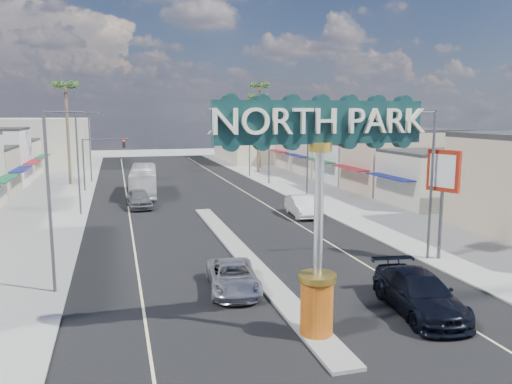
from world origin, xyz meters
TOP-DOWN VIEW (x-y plane):
  - ground at (0.00, 30.00)m, footprint 160.00×160.00m
  - road at (0.00, 30.00)m, footprint 20.00×120.00m
  - median_island at (0.00, 14.00)m, footprint 1.30×30.00m
  - sidewalk_left at (-14.00, 30.00)m, footprint 8.00×120.00m
  - sidewalk_right at (14.00, 30.00)m, footprint 8.00×120.00m
  - storefront_row_right at (24.00, 43.00)m, footprint 12.00×42.00m
  - backdrop_far_left at (-22.00, 75.00)m, footprint 20.00×20.00m
  - backdrop_far_right at (22.00, 75.00)m, footprint 20.00×20.00m
  - gateway_sign at (0.00, 1.98)m, footprint 8.20×1.50m
  - traffic_signal_left at (-9.18, 43.99)m, footprint 5.09×0.45m
  - traffic_signal_right at (9.18, 43.99)m, footprint 5.09×0.45m
  - streetlight_l_near at (-10.43, 10.00)m, footprint 2.03×0.22m
  - streetlight_l_mid at (-10.43, 30.00)m, footprint 2.03×0.22m
  - streetlight_l_far at (-10.43, 52.00)m, footprint 2.03×0.22m
  - streetlight_r_near at (10.43, 10.00)m, footprint 2.03×0.22m
  - streetlight_r_mid at (10.43, 30.00)m, footprint 2.03×0.22m
  - streetlight_r_far at (10.43, 52.00)m, footprint 2.03×0.22m
  - palm_left_far at (-13.00, 50.00)m, footprint 2.60×2.60m
  - palm_right_mid at (13.00, 56.00)m, footprint 2.60×2.60m
  - palm_right_far at (15.00, 62.00)m, footprint 2.60×2.60m
  - suv_left at (-2.00, 8.04)m, footprint 2.94×5.42m
  - suv_right at (5.38, 3.10)m, footprint 3.25×6.44m
  - car_parked_left at (-5.50, 32.13)m, footprint 2.45×5.33m
  - car_parked_right at (7.94, 24.42)m, footprint 2.29×5.43m
  - city_bus at (-4.65, 39.74)m, footprint 3.46×11.58m
  - bank_pylon_sign at (11.22, 9.78)m, footprint 1.04×2.00m

SIDE VIEW (x-z plane):
  - ground at x=0.00m, z-range 0.00..0.00m
  - road at x=0.00m, z-range 0.00..0.01m
  - sidewalk_left at x=-14.00m, z-range 0.00..0.12m
  - sidewalk_right at x=14.00m, z-range 0.00..0.12m
  - median_island at x=0.00m, z-range 0.00..0.16m
  - suv_left at x=-2.00m, z-range 0.00..1.44m
  - car_parked_right at x=7.94m, z-range 0.00..1.75m
  - car_parked_left at x=-5.50m, z-range 0.00..1.77m
  - suv_right at x=5.38m, z-range 0.00..1.79m
  - city_bus at x=-4.65m, z-range 0.00..3.18m
  - storefront_row_right at x=24.00m, z-range 0.00..6.00m
  - backdrop_far_left at x=-22.00m, z-range 0.00..8.00m
  - backdrop_far_right at x=22.00m, z-range 0.00..8.00m
  - traffic_signal_left at x=-9.18m, z-range 1.27..7.27m
  - traffic_signal_right at x=9.18m, z-range 1.27..7.27m
  - streetlight_l_near at x=-10.43m, z-range 0.57..9.57m
  - streetlight_l_mid at x=-10.43m, z-range 0.57..9.57m
  - streetlight_l_far at x=-10.43m, z-range 0.57..9.57m
  - streetlight_r_near at x=10.43m, z-range 0.57..9.57m
  - streetlight_r_mid at x=10.43m, z-range 0.57..9.57m
  - streetlight_r_far at x=10.43m, z-range 0.57..9.57m
  - bank_pylon_sign at x=11.22m, z-range 1.81..8.40m
  - gateway_sign at x=0.00m, z-range 1.35..10.50m
  - palm_right_mid at x=13.00m, z-range 4.55..16.65m
  - palm_left_far at x=-13.00m, z-range 4.95..18.05m
  - palm_right_far at x=15.00m, z-range 5.34..19.44m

